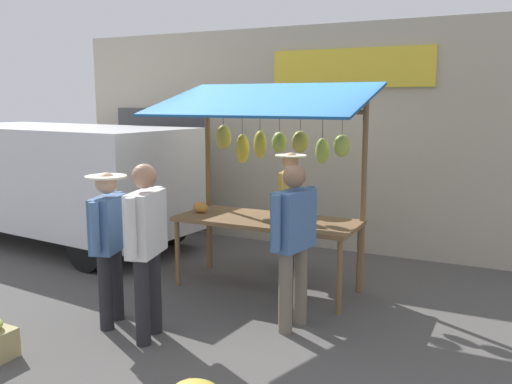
{
  "coord_description": "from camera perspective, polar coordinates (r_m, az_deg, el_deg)",
  "views": [
    {
      "loc": [
        -2.69,
        5.77,
        2.28
      ],
      "look_at": [
        0.0,
        0.3,
        1.25
      ],
      "focal_mm": 38.0,
      "sensor_mm": 36.0,
      "label": 1
    }
  ],
  "objects": [
    {
      "name": "shopper_in_grey_tee",
      "position": [
        5.22,
        -11.47,
        -4.83
      ],
      "size": [
        0.34,
        0.7,
        1.71
      ],
      "rotation": [
        0.0,
        0.0,
        -1.33
      ],
      "color": "#232328",
      "rests_on": "ground"
    },
    {
      "name": "parked_van",
      "position": [
        9.3,
        -20.4,
        1.82
      ],
      "size": [
        4.56,
        2.27,
        1.88
      ],
      "rotation": [
        0.0,
        0.0,
        -0.1
      ],
      "color": "silver",
      "rests_on": "ground"
    },
    {
      "name": "street_backdrop",
      "position": [
        8.45,
        7.18,
        5.57
      ],
      "size": [
        9.0,
        0.3,
        3.4
      ],
      "color": "#B2A893",
      "rests_on": "ground"
    },
    {
      "name": "ground_plane",
      "position": [
        6.77,
        1.14,
        -10.11
      ],
      "size": [
        40.0,
        40.0,
        0.0
      ],
      "primitive_type": "plane",
      "color": "#514F4C"
    },
    {
      "name": "shopper_with_ponytail",
      "position": [
        5.38,
        3.99,
        -4.51
      ],
      "size": [
        0.31,
        0.7,
        1.67
      ],
      "rotation": [
        0.0,
        0.0,
        -1.76
      ],
      "color": "#726656",
      "rests_on": "ground"
    },
    {
      "name": "vendor_with_sunhat",
      "position": [
        7.19,
        3.62,
        -1.1
      ],
      "size": [
        0.42,
        0.68,
        1.61
      ],
      "rotation": [
        0.0,
        0.0,
        1.76
      ],
      "color": "navy",
      "rests_on": "ground"
    },
    {
      "name": "shopper_in_striped_shirt",
      "position": [
        5.67,
        -15.25,
        -4.57
      ],
      "size": [
        0.41,
        0.66,
        1.58
      ],
      "rotation": [
        0.0,
        0.0,
        -1.27
      ],
      "color": "#232328",
      "rests_on": "ground"
    },
    {
      "name": "market_stall",
      "position": [
        6.46,
        1.27,
        3.14
      ],
      "size": [
        2.5,
        1.46,
        2.5
      ],
      "color": "brown",
      "rests_on": "ground"
    }
  ]
}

